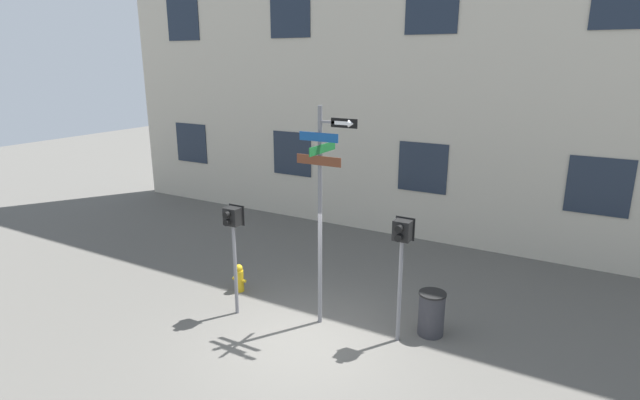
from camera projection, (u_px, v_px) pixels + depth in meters
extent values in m
plane|color=#595651|center=(305.00, 342.00, 10.17)|extent=(60.00, 60.00, 0.00)
cube|color=beige|center=(435.00, 7.00, 14.39)|extent=(24.00, 0.60, 14.06)
cube|color=#1E2838|center=(191.00, 143.00, 19.98)|extent=(1.55, 0.03, 1.54)
cube|color=#1E2838|center=(292.00, 154.00, 17.69)|extent=(1.55, 0.03, 1.54)
cube|color=#1E2838|center=(423.00, 168.00, 15.39)|extent=(1.55, 0.03, 1.54)
cube|color=#1E2838|center=(599.00, 186.00, 13.10)|extent=(1.55, 0.03, 1.54)
cube|color=#1E2838|center=(183.00, 19.00, 18.72)|extent=(1.55, 0.03, 1.54)
cube|color=#1E2838|center=(290.00, 13.00, 16.42)|extent=(1.55, 0.03, 1.54)
cube|color=#1E2838|center=(432.00, 6.00, 14.13)|extent=(1.55, 0.03, 1.54)
cylinder|color=slate|center=(320.00, 220.00, 10.33)|extent=(0.09, 0.09, 4.70)
cube|color=slate|center=(332.00, 122.00, 9.65)|extent=(0.54, 0.05, 0.05)
cube|color=#14478C|center=(318.00, 137.00, 9.81)|extent=(0.87, 0.02, 0.17)
cube|color=#196B2D|center=(323.00, 149.00, 9.90)|extent=(0.02, 1.02, 0.17)
cube|color=brown|center=(319.00, 160.00, 9.94)|extent=(1.01, 0.02, 0.19)
cube|color=black|center=(344.00, 123.00, 9.51)|extent=(0.56, 0.02, 0.18)
cube|color=white|center=(342.00, 123.00, 9.52)|extent=(0.32, 0.01, 0.07)
cone|color=white|center=(351.00, 124.00, 9.42)|extent=(0.10, 0.14, 0.14)
cylinder|color=slate|center=(235.00, 270.00, 11.06)|extent=(0.08, 0.08, 2.11)
cube|color=black|center=(233.00, 216.00, 10.73)|extent=(0.34, 0.26, 0.39)
cube|color=black|center=(237.00, 215.00, 10.84)|extent=(0.40, 0.02, 0.45)
cylinder|color=black|center=(227.00, 215.00, 10.54)|extent=(0.13, 0.12, 0.13)
cylinder|color=black|center=(227.00, 222.00, 10.59)|extent=(0.13, 0.12, 0.13)
cylinder|color=orange|center=(228.00, 214.00, 10.59)|extent=(0.11, 0.01, 0.11)
cylinder|color=slate|center=(400.00, 291.00, 9.95)|extent=(0.08, 0.08, 2.18)
cube|color=black|center=(402.00, 230.00, 9.61)|extent=(0.33, 0.26, 0.40)
cube|color=black|center=(405.00, 228.00, 9.72)|extent=(0.39, 0.02, 0.46)
cylinder|color=black|center=(399.00, 229.00, 9.42)|extent=(0.14, 0.12, 0.14)
cylinder|color=black|center=(399.00, 238.00, 9.47)|extent=(0.14, 0.12, 0.14)
cylinder|color=orange|center=(400.00, 228.00, 9.47)|extent=(0.11, 0.01, 0.11)
cylinder|color=gold|center=(239.00, 281.00, 12.35)|extent=(0.22, 0.22, 0.55)
sphere|color=gold|center=(239.00, 268.00, 12.26)|extent=(0.19, 0.19, 0.19)
cylinder|color=gold|center=(234.00, 278.00, 12.41)|extent=(0.08, 0.08, 0.08)
cylinder|color=gold|center=(244.00, 281.00, 12.27)|extent=(0.08, 0.08, 0.08)
cylinder|color=#333338|center=(431.00, 314.00, 10.35)|extent=(0.54, 0.54, 0.90)
cylinder|color=black|center=(433.00, 294.00, 10.23)|extent=(0.57, 0.57, 0.04)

